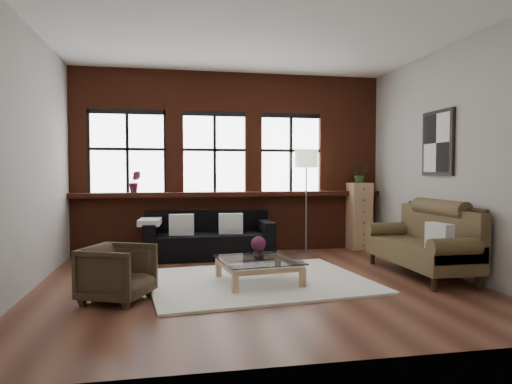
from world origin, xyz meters
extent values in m
plane|color=#532C1E|center=(0.00, 0.00, 0.00)|extent=(5.50, 5.50, 0.00)
plane|color=white|center=(0.00, 0.00, 3.20)|extent=(5.50, 5.50, 0.00)
plane|color=#A8A59C|center=(0.00, 2.50, 1.60)|extent=(5.50, 0.00, 5.50)
plane|color=#A8A59C|center=(0.00, -2.50, 1.60)|extent=(5.50, 0.00, 5.50)
plane|color=#A8A59C|center=(-2.75, 0.00, 1.60)|extent=(0.00, 5.00, 5.00)
plane|color=#A8A59C|center=(2.75, 0.00, 1.60)|extent=(0.00, 5.00, 5.00)
cube|color=#612716|center=(0.00, 2.35, 1.04)|extent=(5.50, 0.30, 0.08)
cube|color=white|center=(0.03, 0.07, 0.01)|extent=(3.00, 2.48, 0.03)
cube|color=silver|center=(-0.91, 1.80, 0.57)|extent=(0.41, 0.16, 0.34)
cube|color=silver|center=(-0.10, 1.80, 0.57)|extent=(0.41, 0.18, 0.34)
cube|color=silver|center=(2.22, -0.55, 0.62)|extent=(0.19, 0.39, 0.34)
imported|color=#34291A|center=(-1.67, -0.49, 0.31)|extent=(0.90, 0.89, 0.62)
imported|color=#B2B2B2|center=(0.01, -0.02, 0.40)|extent=(0.20, 0.20, 0.16)
sphere|color=#5E203E|center=(0.01, -0.02, 0.52)|extent=(0.19, 0.19, 0.19)
cube|color=tan|center=(2.35, 2.19, 0.62)|extent=(0.38, 0.38, 1.23)
imported|color=#2D5923|center=(2.35, 2.19, 1.39)|extent=(0.33, 0.30, 0.32)
imported|color=#5E203E|center=(-1.67, 2.32, 1.27)|extent=(0.22, 0.18, 0.37)
camera|label=1|loc=(-1.10, -5.69, 1.43)|focal=32.00mm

